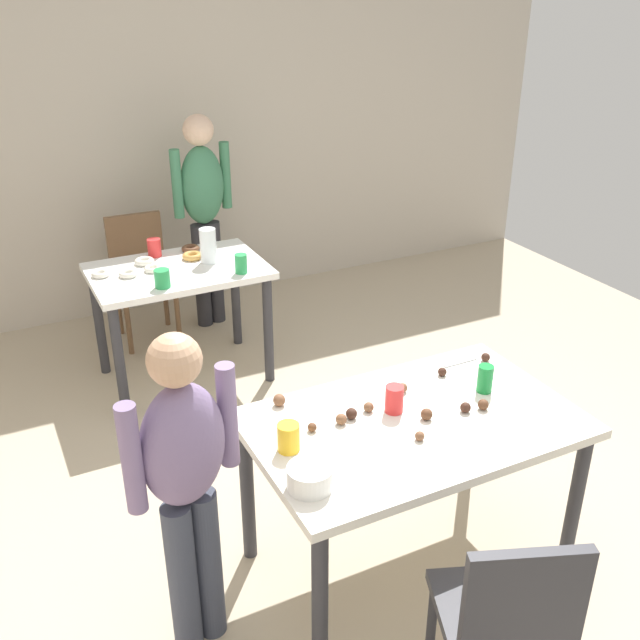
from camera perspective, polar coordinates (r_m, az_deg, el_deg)
The scene contains 35 objects.
ground_plane at distance 3.49m, azimuth 6.23°, elevation -17.39°, with size 6.40×6.40×0.00m, color tan.
wall_back at distance 5.60m, azimuth -11.39°, elevation 14.19°, with size 6.40×0.10×2.60m, color #BCB2A3.
dining_table_near at distance 3.02m, azimuth 7.28°, elevation -9.22°, with size 1.31×0.82×0.75m.
dining_table_far at distance 4.54m, azimuth -10.99°, elevation 2.65°, with size 1.04×0.70×0.75m.
chair_near_table at distance 2.60m, azimuth 14.46°, elevation -21.67°, with size 0.52×0.52×0.87m.
chair_far_table at distance 5.21m, azimuth -13.86°, elevation 3.82°, with size 0.41×0.41×0.87m.
person_girl_near at distance 2.63m, azimuth -10.48°, elevation -11.88°, with size 0.45×0.28×1.34m.
person_adult_far at distance 5.17m, azimuth -9.13°, elevation 9.00°, with size 0.45×0.26×1.52m.
mixing_bowl at distance 2.57m, azimuth -0.80°, elevation -12.23°, with size 0.16×0.16×0.08m, color white.
soda_can at distance 3.17m, azimuth 12.82°, elevation -4.51°, with size 0.07×0.07×0.12m, color #198438.
fork_near at distance 3.40m, azimuth 10.93°, elevation -3.30°, with size 0.17×0.02×0.01m, color silver.
cup_near_0 at distance 2.74m, azimuth -2.49°, elevation -9.18°, with size 0.08×0.08×0.11m, color yellow.
cup_near_1 at distance 2.98m, azimuth 5.84°, elevation -6.19°, with size 0.07×0.07×0.12m, color red.
cake_ball_0 at distance 3.13m, azimuth 6.49°, elevation -5.30°, with size 0.04×0.04×0.04m, color brown.
cake_ball_1 at distance 2.86m, azimuth -0.62°, elevation -8.41°, with size 0.04×0.04×0.04m, color brown.
cake_ball_2 at distance 2.96m, azimuth 8.36°, elevation -7.32°, with size 0.05×0.05×0.05m, color brown.
cake_ball_3 at distance 3.02m, azimuth -3.22°, elevation -6.29°, with size 0.05×0.05×0.05m, color brown.
cake_ball_4 at distance 3.43m, azimuth 12.86°, elevation -2.86°, with size 0.04×0.04×0.04m, color #3D2319.
cake_ball_5 at distance 3.03m, azimuth 11.34°, elevation -6.74°, with size 0.04×0.04×0.04m, color #3D2319.
cake_ball_6 at distance 3.07m, azimuth 12.68°, elevation -6.49°, with size 0.04×0.04×0.04m, color brown.
cake_ball_7 at distance 2.90m, azimuth 1.67°, elevation -7.78°, with size 0.04×0.04×0.04m, color brown.
cake_ball_8 at distance 2.94m, azimuth 2.48°, elevation -7.35°, with size 0.05×0.05×0.05m, color #3D2319.
cake_ball_9 at distance 3.27m, azimuth 9.56°, elevation -4.03°, with size 0.04×0.04×0.04m, color #3D2319.
cake_ball_10 at distance 2.84m, azimuth 7.82°, elevation -9.00°, with size 0.04×0.04×0.04m, color brown.
cake_ball_11 at distance 2.99m, azimuth 3.83°, elevation -6.83°, with size 0.04×0.04×0.04m, color brown.
pitcher_far at distance 4.51m, azimuth -8.76°, elevation 5.78°, with size 0.10×0.10×0.22m, color white.
cup_far_0 at distance 4.69m, azimuth -12.86°, elevation 5.56°, with size 0.08×0.08×0.11m, color red.
cup_far_1 at distance 4.34m, azimuth -6.21°, elevation 4.41°, with size 0.07×0.07×0.12m, color green.
cup_far_2 at distance 4.21m, azimuth -12.27°, elevation 3.20°, with size 0.09×0.09×0.11m, color green.
donut_far_0 at distance 4.42m, azimuth -14.81°, elevation 3.52°, with size 0.11×0.11×0.03m, color white.
donut_far_1 at distance 4.47m, azimuth -12.96°, elevation 3.94°, with size 0.11×0.11×0.03m, color white.
donut_far_2 at distance 4.61m, azimuth -9.97°, elevation 4.96°, with size 0.13×0.13×0.04m, color gold.
donut_far_3 at distance 4.47m, azimuth -16.83°, elevation 3.48°, with size 0.11×0.11×0.03m, color white.
donut_far_4 at distance 4.75m, azimuth -10.11°, elevation 5.53°, with size 0.12×0.12×0.03m, color brown.
donut_far_5 at distance 4.59m, azimuth -13.61°, elevation 4.50°, with size 0.12×0.12×0.04m, color white.
Camera 1 is at (-1.45, -2.10, 2.38)m, focal length 40.81 mm.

